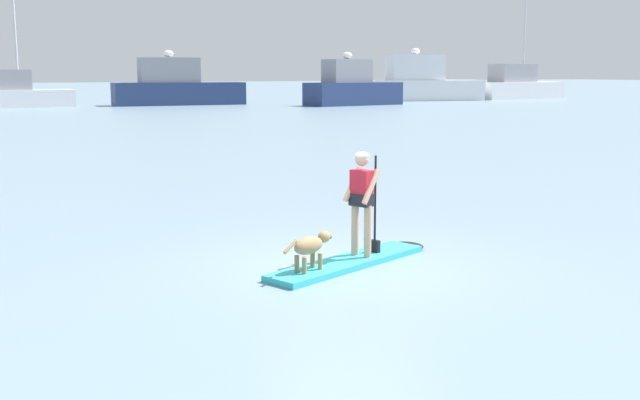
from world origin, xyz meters
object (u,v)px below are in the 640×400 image
Objects in this scene: moored_boat_port at (352,88)px; moored_boat_starboard at (420,84)px; paddleboard at (357,260)px; moored_boat_outer at (10,93)px; person_paddler at (362,196)px; moored_boat_far_port at (517,86)px; moored_boat_center at (176,87)px; dog at (311,246)px.

moored_boat_port is 12.99m from moored_boat_starboard.
moored_boat_outer reaches higher than paddleboard.
person_paddler is 0.14× the size of moored_boat_far_port.
moored_boat_starboard is at bearing 29.17° from moored_boat_port.
moored_boat_starboard is (39.10, -1.85, 0.52)m from moored_boat_outer.
moored_boat_port is (26.66, 50.20, 0.46)m from person_paddler.
paddleboard is 0.29× the size of moored_boat_center.
moored_boat_far_port reaches higher than moored_boat_starboard.
dog is at bearing -124.47° from moored_boat_starboard.
person_paddler is 58.83m from moored_boat_center.
moored_boat_port is 0.72× the size of moored_boat_starboard.
moored_boat_far_port reaches higher than dog.
moored_boat_outer is 0.92× the size of moored_boat_starboard.
paddleboard is 0.37× the size of moored_boat_port.
moored_boat_port is (13.94, -7.24, -0.05)m from moored_boat_center.
paddleboard is 68.23m from moored_boat_starboard.
moored_boat_far_port is at bearing -2.57° from moored_boat_outer.
moored_boat_far_port reaches higher than moored_boat_port.
dog is 69.12m from moored_boat_starboard.
moored_boat_center is (13.82, -0.93, 0.36)m from moored_boat_outer.
moored_boat_starboard reaches higher than moored_boat_center.
moored_boat_starboard is (39.11, 56.98, 1.27)m from dog.
moored_boat_center reaches higher than dog.
person_paddler is 0.14× the size of moored_boat_outer.
paddleboard is at bearing -123.97° from moored_boat_starboard.
moored_boat_far_port is (23.51, 5.88, -0.10)m from moored_boat_port.
person_paddler is at bearing -88.92° from moored_boat_outer.
paddleboard is 2.03× the size of person_paddler.
person_paddler is 1.35m from dog.
paddleboard is 58.44m from moored_boat_outer.
dog is at bearing -157.90° from person_paddler.
moored_boat_starboard is at bearing -2.07° from moored_boat_center.
paddleboard is 56.95m from moored_boat_port.
moored_boat_far_port is at bearing 48.14° from paddleboard.
moored_boat_port is at bearing -16.41° from moored_boat_outer.
moored_boat_outer reaches higher than person_paddler.
moored_boat_center is at bearing 77.42° from paddleboard.
moored_boat_outer is at bearing 89.99° from dog.
moored_boat_port is at bearing -150.83° from moored_boat_starboard.
moored_boat_center is (13.83, 57.89, 1.11)m from dog.
moored_boat_outer is at bearing 176.13° from moored_boat_center.
moored_boat_port is (27.76, -8.18, 0.31)m from moored_boat_outer.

